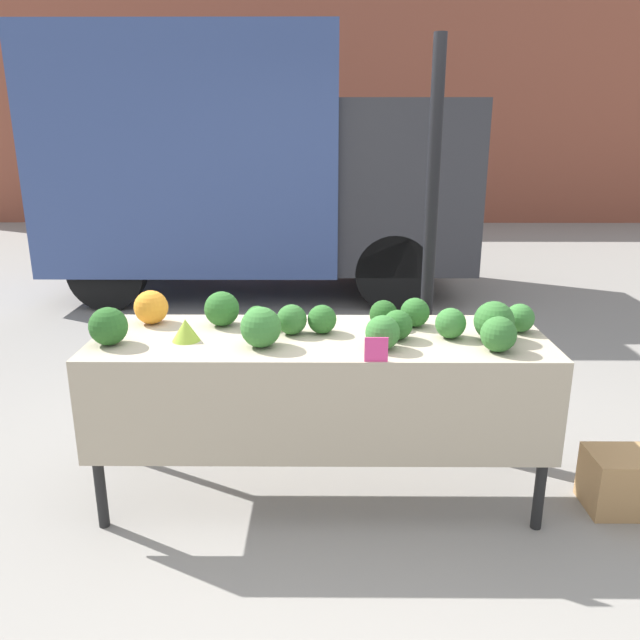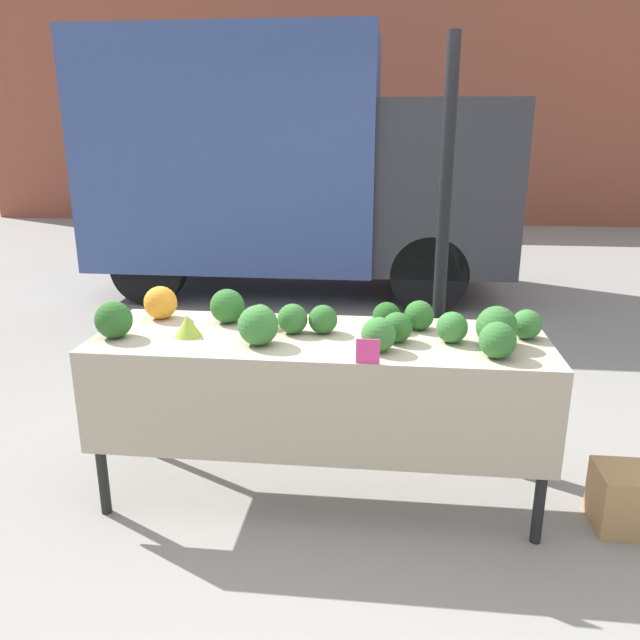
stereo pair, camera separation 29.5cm
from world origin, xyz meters
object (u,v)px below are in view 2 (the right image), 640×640
object	(u,v)px
parked_truck	(287,163)
price_sign	(368,351)
orange_cauliflower	(161,303)
produce_crate	(636,499)

from	to	relation	value
parked_truck	price_sign	world-z (taller)	parked_truck
parked_truck	price_sign	size ratio (longest dim) A/B	41.56
orange_cauliflower	price_sign	distance (m)	1.22
price_sign	produce_crate	world-z (taller)	price_sign
parked_truck	produce_crate	bearing A→B (deg)	-61.92
orange_cauliflower	parked_truck	bearing A→B (deg)	89.77
parked_truck	price_sign	xyz separation A→B (m)	(1.08, -4.59, -0.54)
parked_truck	orange_cauliflower	size ratio (longest dim) A/B	26.34
orange_cauliflower	price_sign	size ratio (longest dim) A/B	1.58
parked_truck	produce_crate	world-z (taller)	parked_truck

